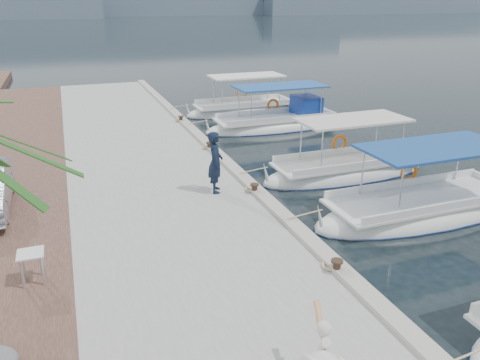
{
  "coord_description": "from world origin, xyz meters",
  "views": [
    {
      "loc": [
        -5.62,
        -11.37,
        6.33
      ],
      "look_at": [
        -1.0,
        1.09,
        1.2
      ],
      "focal_mm": 35.0,
      "sensor_mm": 36.0,
      "label": 1
    }
  ],
  "objects_px": {
    "fishing_caique_b": "(422,211)",
    "fishing_caique_e": "(244,111)",
    "fishing_caique_d": "(278,125)",
    "fishing_caique_c": "(345,173)",
    "fisherman": "(215,162)"
  },
  "relations": [
    {
      "from": "fishing_caique_c",
      "to": "fishing_caique_e",
      "type": "bearing_deg",
      "value": 89.41
    },
    {
      "from": "fishing_caique_e",
      "to": "fisherman",
      "type": "relative_size",
      "value": 3.55
    },
    {
      "from": "fishing_caique_c",
      "to": "fisherman",
      "type": "relative_size",
      "value": 3.43
    },
    {
      "from": "fisherman",
      "to": "fishing_caique_b",
      "type": "bearing_deg",
      "value": -101.64
    },
    {
      "from": "fisherman",
      "to": "fishing_caique_d",
      "type": "bearing_deg",
      "value": -20.87
    },
    {
      "from": "fishing_caique_b",
      "to": "fisherman",
      "type": "height_order",
      "value": "fisherman"
    },
    {
      "from": "fishing_caique_c",
      "to": "fishing_caique_e",
      "type": "xyz_separation_m",
      "value": [
        0.12,
        11.3,
        -0.0
      ]
    },
    {
      "from": "fishing_caique_d",
      "to": "fishing_caique_e",
      "type": "bearing_deg",
      "value": 96.83
    },
    {
      "from": "fishing_caique_c",
      "to": "fishing_caique_e",
      "type": "relative_size",
      "value": 0.97
    },
    {
      "from": "fishing_caique_b",
      "to": "fishing_caique_e",
      "type": "relative_size",
      "value": 1.07
    },
    {
      "from": "fishing_caique_b",
      "to": "fishing_caique_c",
      "type": "height_order",
      "value": "same"
    },
    {
      "from": "fishing_caique_b",
      "to": "fisherman",
      "type": "relative_size",
      "value": 3.81
    },
    {
      "from": "fishing_caique_b",
      "to": "fishing_caique_e",
      "type": "distance_m",
      "value": 15.17
    },
    {
      "from": "fishing_caique_d",
      "to": "fishing_caique_b",
      "type": "bearing_deg",
      "value": -91.02
    },
    {
      "from": "fishing_caique_b",
      "to": "fishing_caique_d",
      "type": "bearing_deg",
      "value": 88.98
    }
  ]
}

